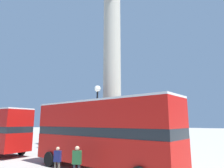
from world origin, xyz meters
TOP-DOWN VIEW (x-y plane):
  - ground_plane at (0.00, 0.00)m, footprint 200.00×200.00m
  - monument_column at (0.00, 0.00)m, footprint 5.84×5.84m
  - bus_b at (3.35, -5.81)m, footprint 10.74×3.32m
  - equestrian_statue at (-12.10, 2.18)m, footprint 3.82×3.22m
  - street_lamp at (1.47, -4.00)m, footprint 0.50×0.50m
  - pedestrian_near_lamp at (3.78, -8.30)m, footprint 0.51×0.38m
  - pedestrian_by_plinth at (2.08, -8.21)m, footprint 0.46×0.29m

SIDE VIEW (x-z plane):
  - ground_plane at x=0.00m, z-range 0.00..0.00m
  - pedestrian_by_plinth at x=2.08m, z-range 0.08..1.72m
  - pedestrian_near_lamp at x=3.78m, z-range 0.13..1.93m
  - equestrian_statue at x=-12.10m, z-range -1.26..4.57m
  - bus_b at x=3.35m, z-range 0.23..4.69m
  - street_lamp at x=1.47m, z-range 0.80..6.79m
  - monument_column at x=0.00m, z-range -3.40..15.84m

